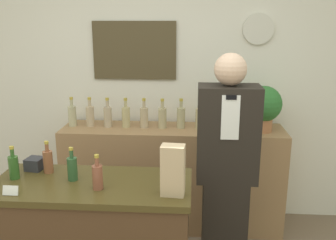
% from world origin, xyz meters
% --- Properties ---
extents(back_wall, '(5.20, 0.09, 2.70)m').
position_xyz_m(back_wall, '(-0.00, 2.00, 1.35)').
color(back_wall, silver).
rests_on(back_wall, ground_plane).
extents(back_shelf, '(2.02, 0.46, 0.96)m').
position_xyz_m(back_shelf, '(0.14, 1.71, 0.48)').
color(back_shelf, '#9E754C').
rests_on(back_shelf, ground_plane).
extents(shopkeeper, '(0.43, 0.27, 1.71)m').
position_xyz_m(shopkeeper, '(0.58, 1.00, 0.85)').
color(shopkeeper, black).
rests_on(shopkeeper, ground_plane).
extents(potted_plant, '(0.32, 0.32, 0.40)m').
position_xyz_m(potted_plant, '(0.94, 1.68, 1.19)').
color(potted_plant, '#B27047').
rests_on(potted_plant, back_shelf).
extents(paper_bag, '(0.14, 0.10, 0.30)m').
position_xyz_m(paper_bag, '(0.22, 0.41, 1.10)').
color(paper_bag, tan).
rests_on(paper_bag, display_counter).
extents(price_card_left, '(0.09, 0.02, 0.06)m').
position_xyz_m(price_card_left, '(-0.71, 0.33, 0.98)').
color(price_card_left, white).
rests_on(price_card_left, display_counter).
extents(gift_box, '(0.12, 0.12, 0.08)m').
position_xyz_m(gift_box, '(-0.72, 0.71, 0.99)').
color(gift_box, '#2D2D33').
rests_on(gift_box, display_counter).
extents(counter_bottle_0, '(0.06, 0.06, 0.21)m').
position_xyz_m(counter_bottle_0, '(-0.79, 0.56, 1.03)').
color(counter_bottle_0, '#2C5620').
rests_on(counter_bottle_0, display_counter).
extents(counter_bottle_1, '(0.06, 0.06, 0.21)m').
position_xyz_m(counter_bottle_1, '(-0.61, 0.67, 1.03)').
color(counter_bottle_1, brown).
rests_on(counter_bottle_1, display_counter).
extents(counter_bottle_2, '(0.06, 0.06, 0.21)m').
position_xyz_m(counter_bottle_2, '(-0.42, 0.56, 1.03)').
color(counter_bottle_2, '#2C522C').
rests_on(counter_bottle_2, display_counter).
extents(counter_bottle_3, '(0.06, 0.06, 0.21)m').
position_xyz_m(counter_bottle_3, '(-0.23, 0.45, 1.03)').
color(counter_bottle_3, brown).
rests_on(counter_bottle_3, display_counter).
extents(shelf_bottle_0, '(0.07, 0.07, 0.27)m').
position_xyz_m(shelf_bottle_0, '(-0.79, 1.72, 1.07)').
color(shelf_bottle_0, '#B6AF87').
rests_on(shelf_bottle_0, back_shelf).
extents(shelf_bottle_1, '(0.07, 0.07, 0.27)m').
position_xyz_m(shelf_bottle_1, '(-0.62, 1.73, 1.07)').
color(shelf_bottle_1, tan).
rests_on(shelf_bottle_1, back_shelf).
extents(shelf_bottle_2, '(0.07, 0.07, 0.27)m').
position_xyz_m(shelf_bottle_2, '(-0.45, 1.71, 1.07)').
color(shelf_bottle_2, tan).
rests_on(shelf_bottle_2, back_shelf).
extents(shelf_bottle_3, '(0.07, 0.07, 0.27)m').
position_xyz_m(shelf_bottle_3, '(-0.29, 1.72, 1.07)').
color(shelf_bottle_3, tan).
rests_on(shelf_bottle_3, back_shelf).
extents(shelf_bottle_4, '(0.07, 0.07, 0.27)m').
position_xyz_m(shelf_bottle_4, '(-0.12, 1.72, 1.07)').
color(shelf_bottle_4, tan).
rests_on(shelf_bottle_4, back_shelf).
extents(shelf_bottle_5, '(0.07, 0.07, 0.27)m').
position_xyz_m(shelf_bottle_5, '(0.05, 1.71, 1.07)').
color(shelf_bottle_5, tan).
rests_on(shelf_bottle_5, back_shelf).
extents(shelf_bottle_6, '(0.07, 0.07, 0.27)m').
position_xyz_m(shelf_bottle_6, '(0.22, 1.73, 1.07)').
color(shelf_bottle_6, tan).
rests_on(shelf_bottle_6, back_shelf).
extents(shelf_bottle_7, '(0.07, 0.07, 0.27)m').
position_xyz_m(shelf_bottle_7, '(0.39, 1.71, 1.07)').
color(shelf_bottle_7, tan).
rests_on(shelf_bottle_7, back_shelf).
extents(shelf_bottle_8, '(0.07, 0.07, 0.27)m').
position_xyz_m(shelf_bottle_8, '(0.55, 1.72, 1.07)').
color(shelf_bottle_8, tan).
rests_on(shelf_bottle_8, back_shelf).
extents(shelf_bottle_9, '(0.07, 0.07, 0.27)m').
position_xyz_m(shelf_bottle_9, '(0.72, 1.71, 1.07)').
color(shelf_bottle_9, tan).
rests_on(shelf_bottle_9, back_shelf).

